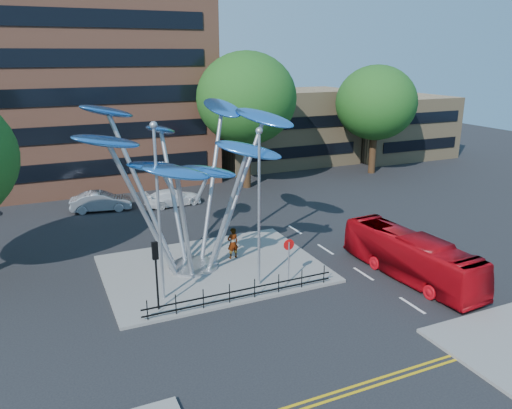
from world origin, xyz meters
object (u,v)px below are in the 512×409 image
street_lamp_right (259,194)px  no_entry_sign_island (289,253)px  traffic_light_island (156,261)px  parked_car_mid (101,201)px  tree_far (376,103)px  parked_car_right (173,197)px  red_bus (411,256)px  leaf_sculpture (187,151)px  street_lamp_left (158,198)px  tree_right (246,99)px  pedestrian (233,243)px

street_lamp_right → no_entry_sign_island: street_lamp_right is taller
traffic_light_island → parked_car_mid: size_ratio=0.74×
tree_far → street_lamp_right: tree_far is taller
parked_car_right → red_bus: bearing=-161.7°
red_bus → parked_car_mid: (-13.73, 19.53, -0.50)m
leaf_sculpture → street_lamp_left: size_ratio=1.45×
tree_right → street_lamp_right: (-7.50, -19.00, -2.94)m
tree_right → red_bus: tree_right is taller
street_lamp_right → traffic_light_island: 6.05m
traffic_light_island → pedestrian: traffic_light_island is taller
tree_right → parked_car_mid: bearing=-171.9°
street_lamp_right → tree_right: bearing=68.5°
tree_right → street_lamp_left: tree_right is taller
tree_far → parked_car_right: bearing=-172.7°
leaf_sculpture → street_lamp_right: bearing=-55.1°
parked_car_mid → red_bus: bearing=-135.8°
tree_far → no_entry_sign_island: tree_far is taller
leaf_sculpture → no_entry_sign_island: 7.71m
tree_far → traffic_light_island: tree_far is taller
pedestrian → traffic_light_island: bearing=34.0°
street_lamp_left → parked_car_right: bearing=73.0°
tree_right → pedestrian: bearing=-116.1°
parked_car_mid → street_lamp_right: bearing=-152.4°
tree_far → pedestrian: size_ratio=5.70×
tree_right → red_bus: (0.50, -21.41, -6.78)m
street_lamp_left → red_bus: 13.94m
traffic_light_island → red_bus: size_ratio=0.38×
tree_right → traffic_light_island: tree_right is taller
street_lamp_right → red_bus: bearing=-16.8°
tree_far → street_lamp_right: size_ratio=1.30×
street_lamp_left → pedestrian: size_ratio=4.64×
tree_far → no_entry_sign_island: size_ratio=4.41×
pedestrian → parked_car_right: size_ratio=0.42×
tree_right → traffic_light_island: bearing=-123.7°
street_lamp_left → tree_right: bearing=56.0°
leaf_sculpture → street_lamp_right: leaf_sculpture is taller
street_lamp_left → street_lamp_right: bearing=-5.7°
pedestrian → parked_car_right: (-0.23, 12.41, -0.44)m
leaf_sculpture → no_entry_sign_island: bearing=-45.7°
parked_car_right → tree_right: bearing=-75.5°
tree_right → street_lamp_left: 22.49m
no_entry_sign_island → parked_car_right: size_ratio=0.54×
no_entry_sign_island → pedestrian: no_entry_sign_island is taller
red_bus → parked_car_mid: red_bus is taller
tree_right → red_bus: size_ratio=1.34×
street_lamp_left → parked_car_mid: street_lamp_left is taller
parked_car_mid → parked_car_right: parked_car_mid is taller
tree_far → parked_car_mid: 28.02m
parked_car_right → street_lamp_right: bearing=175.2°
tree_right → street_lamp_left: bearing=-124.0°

